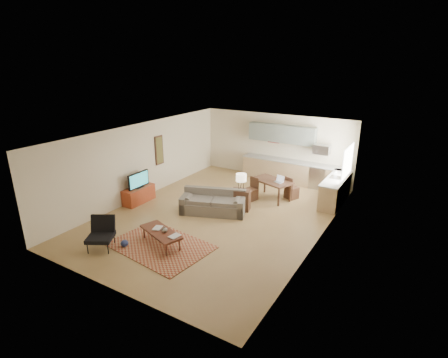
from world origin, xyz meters
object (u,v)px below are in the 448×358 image
Objects in this scene: sofa at (213,202)px; console_table at (241,200)px; coffee_table at (161,238)px; armchair at (100,234)px; dining_table at (271,190)px; tv_credenza at (139,195)px.

sofa is 3.05× the size of console_table.
coffee_table is at bearing -112.44° from sofa.
coffee_table is 1.96× the size of console_table.
armchair reaches higher than dining_table.
armchair reaches higher than sofa.
console_table is (0.66, 0.70, -0.02)m from sofa.
coffee_table is 1.64× the size of armchair.
armchair is (-1.24, -0.98, 0.22)m from coffee_table.
console_table is at bearing 20.85° from tv_credenza.
dining_table is at bearing 35.93° from armchair.
console_table is 1.49m from dining_table.
sofa reaches higher than console_table.
console_table is (1.97, 4.18, -0.07)m from armchair.
dining_table reaches higher than tv_credenza.
dining_table reaches higher than console_table.
armchair is at bearing -130.07° from console_table.
console_table is (3.39, 1.29, 0.08)m from tv_credenza.
sofa is at bearing 108.03° from coffee_table.
tv_credenza is 3.63m from console_table.
tv_credenza reaches higher than coffee_table.
dining_table is (0.49, 1.40, 0.00)m from console_table.
sofa is at bearing -99.90° from dining_table.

